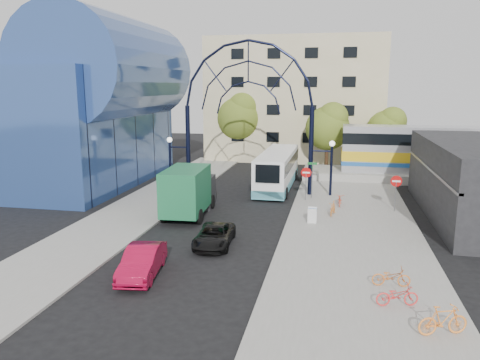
% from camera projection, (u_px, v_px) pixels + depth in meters
% --- Properties ---
extents(ground, '(120.00, 120.00, 0.00)m').
position_uv_depth(ground, '(199.00, 251.00, 24.67)').
color(ground, black).
rests_on(ground, ground).
extents(sidewalk_east, '(8.00, 56.00, 0.12)m').
position_uv_depth(sidewalk_east, '(352.00, 236.00, 26.93)').
color(sidewalk_east, gray).
rests_on(sidewalk_east, ground).
extents(plaza_west, '(5.00, 50.00, 0.12)m').
position_uv_depth(plaza_west, '(132.00, 214.00, 31.70)').
color(plaza_west, gray).
rests_on(plaza_west, ground).
extents(gateway_arch, '(13.64, 0.44, 12.10)m').
position_uv_depth(gateway_arch, '(248.00, 86.00, 36.43)').
color(gateway_arch, black).
rests_on(gateway_arch, ground).
extents(stop_sign, '(0.80, 0.07, 2.50)m').
position_uv_depth(stop_sign, '(306.00, 176.00, 34.86)').
color(stop_sign, slate).
rests_on(stop_sign, sidewalk_east).
extents(do_not_enter_sign, '(0.76, 0.07, 2.48)m').
position_uv_depth(do_not_enter_sign, '(396.00, 185.00, 31.72)').
color(do_not_enter_sign, slate).
rests_on(do_not_enter_sign, sidewalk_east).
extents(street_name_sign, '(0.70, 0.70, 2.80)m').
position_uv_depth(street_name_sign, '(312.00, 173.00, 35.33)').
color(street_name_sign, slate).
rests_on(street_name_sign, sidewalk_east).
extents(sandwich_board, '(0.55, 0.61, 0.99)m').
position_uv_depth(sandwich_board, '(312.00, 213.00, 29.16)').
color(sandwich_board, white).
rests_on(sandwich_board, sidewalk_east).
extents(transit_hall, '(16.50, 18.00, 14.50)m').
position_uv_depth(transit_hall, '(78.00, 108.00, 40.77)').
color(transit_hall, '#2D4A8A').
rests_on(transit_hall, ground).
extents(commercial_block_east, '(6.00, 16.00, 5.00)m').
position_uv_depth(commercial_block_east, '(476.00, 180.00, 30.63)').
color(commercial_block_east, black).
rests_on(commercial_block_east, ground).
extents(apartment_block, '(20.00, 12.10, 14.00)m').
position_uv_depth(apartment_block, '(296.00, 99.00, 56.48)').
color(apartment_block, '#C2B586').
rests_on(apartment_block, ground).
extents(tree_north_a, '(4.48, 4.48, 7.00)m').
position_uv_depth(tree_north_a, '(329.00, 126.00, 47.46)').
color(tree_north_a, '#382314').
rests_on(tree_north_a, ground).
extents(tree_north_b, '(5.12, 5.12, 8.00)m').
position_uv_depth(tree_north_b, '(240.00, 116.00, 53.14)').
color(tree_north_b, '#382314').
rests_on(tree_north_b, ground).
extents(tree_north_c, '(4.16, 4.16, 6.50)m').
position_uv_depth(tree_north_c, '(388.00, 128.00, 48.26)').
color(tree_north_c, '#382314').
rests_on(tree_north_c, ground).
extents(city_bus, '(2.74, 11.26, 3.08)m').
position_uv_depth(city_bus, '(278.00, 169.00, 39.89)').
color(city_bus, white).
rests_on(city_bus, ground).
extents(green_truck, '(2.86, 6.69, 3.31)m').
position_uv_depth(green_truck, '(189.00, 191.00, 31.33)').
color(green_truck, black).
rests_on(green_truck, ground).
extents(black_suv, '(2.15, 4.19, 1.13)m').
position_uv_depth(black_suv, '(214.00, 236.00, 25.40)').
color(black_suv, black).
rests_on(black_suv, ground).
extents(red_sedan, '(2.03, 4.31, 1.37)m').
position_uv_depth(red_sedan, '(142.00, 261.00, 21.34)').
color(red_sedan, '#A0092D').
rests_on(red_sedan, ground).
extents(bike_near_a, '(0.59, 1.65, 0.86)m').
position_uv_depth(bike_near_a, '(340.00, 199.00, 33.60)').
color(bike_near_a, '#DA462B').
rests_on(bike_near_a, sidewalk_east).
extents(bike_near_b, '(0.70, 1.57, 0.91)m').
position_uv_depth(bike_near_b, '(333.00, 208.00, 31.03)').
color(bike_near_b, orange).
rests_on(bike_near_b, sidewalk_east).
extents(bike_far_a, '(1.76, 0.96, 0.88)m').
position_uv_depth(bike_far_a, '(397.00, 295.00, 18.18)').
color(bike_far_a, red).
rests_on(bike_far_a, sidewalk_east).
extents(bike_far_b, '(1.87, 1.07, 1.08)m').
position_uv_depth(bike_far_b, '(443.00, 320.00, 16.02)').
color(bike_far_b, orange).
rests_on(bike_far_b, sidewalk_east).
extents(bike_far_c, '(1.65, 0.68, 0.85)m').
position_uv_depth(bike_far_c, '(391.00, 277.00, 19.97)').
color(bike_far_c, orange).
rests_on(bike_far_c, sidewalk_east).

